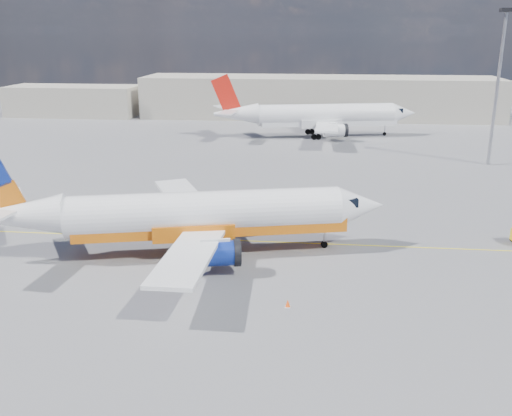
# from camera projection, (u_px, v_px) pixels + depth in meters

# --- Properties ---
(ground) EXTENTS (240.00, 240.00, 0.00)m
(ground) POSITION_uv_depth(u_px,v_px,m) (251.00, 255.00, 44.66)
(ground) COLOR slate
(ground) RESTS_ON ground
(taxi_line) EXTENTS (70.00, 0.15, 0.01)m
(taxi_line) POSITION_uv_depth(u_px,v_px,m) (255.00, 241.00, 47.51)
(taxi_line) COLOR yellow
(taxi_line) RESTS_ON ground
(terminal_main) EXTENTS (70.00, 14.00, 8.00)m
(terminal_main) POSITION_uv_depth(u_px,v_px,m) (319.00, 97.00, 114.13)
(terminal_main) COLOR #AFA696
(terminal_main) RESTS_ON ground
(terminal_annex) EXTENTS (26.00, 10.00, 6.00)m
(terminal_annex) POSITION_uv_depth(u_px,v_px,m) (74.00, 101.00, 116.70)
(terminal_annex) COLOR #AFA696
(terminal_annex) RESTS_ON ground
(main_jet) EXTENTS (31.92, 24.42, 9.64)m
(main_jet) POSITION_uv_depth(u_px,v_px,m) (192.00, 215.00, 43.83)
(main_jet) COLOR white
(main_jet) RESTS_ON ground
(second_jet) EXTENTS (34.10, 26.18, 10.29)m
(second_jet) POSITION_uv_depth(u_px,v_px,m) (319.00, 116.00, 92.98)
(second_jet) COLOR white
(second_jet) RESTS_ON ground
(traffic_cone) EXTENTS (0.37, 0.37, 0.52)m
(traffic_cone) POSITION_uv_depth(u_px,v_px,m) (288.00, 303.00, 36.13)
(traffic_cone) COLOR white
(traffic_cone) RESTS_ON ground
(floodlight_mast) EXTENTS (1.42, 1.42, 19.40)m
(floodlight_mast) POSITION_uv_depth(u_px,v_px,m) (499.00, 74.00, 71.16)
(floodlight_mast) COLOR #9D9DA5
(floodlight_mast) RESTS_ON ground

